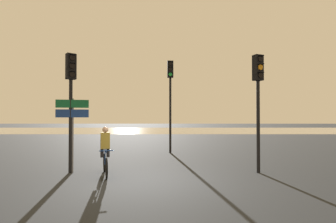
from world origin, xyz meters
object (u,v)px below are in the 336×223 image
(traffic_light_near_right, at_px, (257,90))
(traffic_light_near_left, at_px, (70,89))
(traffic_light_center, at_px, (169,89))
(direction_sign_post, at_px, (71,121))
(cyclist, at_px, (104,151))

(traffic_light_near_right, relative_size, traffic_light_near_left, 0.99)
(traffic_light_near_right, height_order, traffic_light_center, traffic_light_center)
(traffic_light_near_right, relative_size, traffic_light_center, 0.83)
(traffic_light_center, relative_size, direction_sign_post, 1.90)
(traffic_light_center, xyz_separation_m, traffic_light_near_left, (-3.54, -4.90, -0.50))
(direction_sign_post, height_order, cyclist, direction_sign_post)
(traffic_light_near_left, xyz_separation_m, direction_sign_post, (0.06, 0.00, -1.12))
(traffic_light_near_right, distance_m, traffic_light_near_left, 6.58)
(traffic_light_center, bearing_deg, direction_sign_post, 51.50)
(traffic_light_center, bearing_deg, traffic_light_near_left, 51.06)
(traffic_light_near_left, relative_size, cyclist, 2.54)
(traffic_light_center, distance_m, cyclist, 6.26)
(traffic_light_near_left, bearing_deg, traffic_light_near_right, 141.19)
(traffic_light_center, relative_size, traffic_light_near_left, 1.19)
(direction_sign_post, distance_m, cyclist, 1.62)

